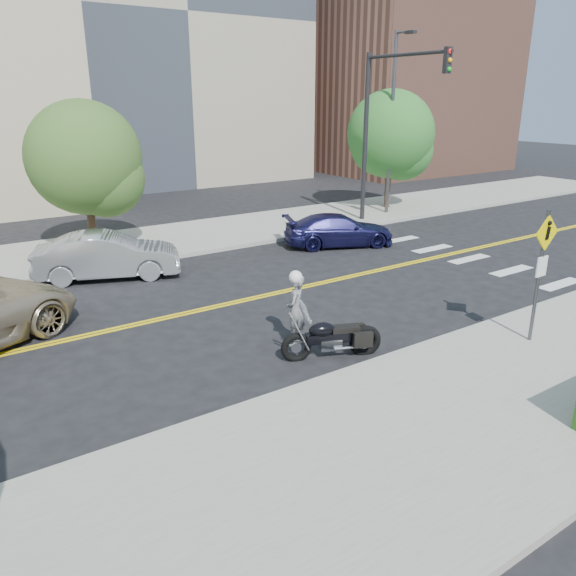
% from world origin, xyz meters
% --- Properties ---
extents(ground_plane, '(120.00, 120.00, 0.00)m').
position_xyz_m(ground_plane, '(0.00, 0.00, 0.00)').
color(ground_plane, black).
rests_on(ground_plane, ground).
extents(sidewalk_near, '(60.00, 5.00, 0.15)m').
position_xyz_m(sidewalk_near, '(0.00, -7.50, 0.07)').
color(sidewalk_near, '#9E9B91').
rests_on(sidewalk_near, ground_plane).
extents(sidewalk_far, '(60.00, 5.00, 0.15)m').
position_xyz_m(sidewalk_far, '(0.00, 7.50, 0.07)').
color(sidewalk_far, '#9E9B91').
rests_on(sidewalk_far, ground_plane).
extents(building_mid, '(18.00, 14.00, 20.00)m').
position_xyz_m(building_mid, '(8.00, 26.00, 10.00)').
color(building_mid, '#A39984').
rests_on(building_mid, ground_plane).
extents(building_right, '(14.00, 12.00, 12.00)m').
position_xyz_m(building_right, '(26.00, 20.00, 6.00)').
color(building_right, '#8C5947').
rests_on(building_right, ground_plane).
extents(lamp_post, '(0.16, 0.16, 8.00)m').
position_xyz_m(lamp_post, '(12.00, 6.50, 4.15)').
color(lamp_post, '#4C4C51').
rests_on(lamp_post, sidewalk_far).
extents(traffic_light, '(0.28, 4.50, 7.00)m').
position_xyz_m(traffic_light, '(10.00, 5.08, 4.67)').
color(traffic_light, black).
rests_on(traffic_light, sidewalk_far).
extents(pedestrian_sign, '(0.78, 0.08, 3.00)m').
position_xyz_m(pedestrian_sign, '(4.20, -6.31, 1.96)').
color(pedestrian_sign, '#4C4C51').
rests_on(pedestrian_sign, sidewalk_near).
extents(motorcyclist, '(0.72, 0.71, 1.77)m').
position_xyz_m(motorcyclist, '(-0.17, -3.21, 0.88)').
color(motorcyclist, '#A8A7AC').
rests_on(motorcyclist, ground).
extents(motorcycle, '(2.27, 1.42, 1.32)m').
position_xyz_m(motorcycle, '(0.11, -4.21, 0.66)').
color(motorcycle, black).
rests_on(motorcycle, ground).
extents(parked_car_silver, '(4.62, 2.99, 1.44)m').
position_xyz_m(parked_car_silver, '(-2.12, 4.20, 0.72)').
color(parked_car_silver, '#A5A8AD').
rests_on(parked_car_silver, ground).
extents(parked_car_blue, '(4.50, 3.18, 1.21)m').
position_xyz_m(parked_car_blue, '(6.40, 3.27, 0.61)').
color(parked_car_blue, '#191849').
rests_on(parked_car_blue, ground).
extents(tree_far_a, '(3.93, 3.93, 5.37)m').
position_xyz_m(tree_far_a, '(-1.62, 7.48, 3.40)').
color(tree_far_a, '#382619').
rests_on(tree_far_a, ground).
extents(tree_far_b, '(4.19, 4.19, 5.80)m').
position_xyz_m(tree_far_b, '(12.94, 7.47, 3.69)').
color(tree_far_b, '#382619').
rests_on(tree_far_b, ground).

